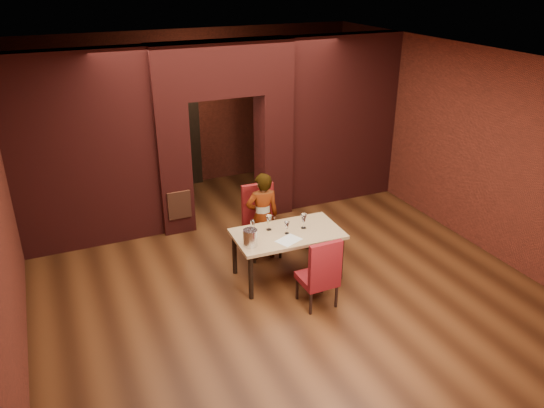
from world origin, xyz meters
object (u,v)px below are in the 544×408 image
Objects in this scene: chair_far at (262,222)px; water_bottle at (253,228)px; chair_near at (317,271)px; wine_glass_b at (287,228)px; wine_glass_c at (304,221)px; person_seated at (262,216)px; dining_table at (287,254)px; wine_glass_a at (269,223)px; potted_plant at (308,233)px; wine_bucket at (250,238)px.

water_bottle is (-0.43, -0.66, 0.30)m from chair_far.
chair_near is 0.85m from wine_glass_b.
wine_glass_c is (0.21, 0.84, 0.33)m from chair_near.
person_seated reaches higher than wine_glass_c.
water_bottle is at bearing -58.33° from chair_near.
dining_table is 6.83× the size of wine_glass_a.
chair_near reaches higher than potted_plant.
chair_near is at bearing -42.30° from wine_bucket.
wine_glass_b is at bearing -83.96° from chair_near.
chair_far is 0.89m from potted_plant.
wine_glass_c is at bearing 10.87° from wine_glass_b.
wine_glass_a is (-0.29, 1.00, 0.33)m from chair_near.
dining_table is at bearing -173.81° from wine_glass_c.
wine_glass_c is at bearing -104.85° from chair_near.
person_seated reaches higher than water_bottle.
wine_glass_a is 0.55m from wine_bucket.
wine_glass_b is (-0.03, -0.03, 0.47)m from dining_table.
dining_table is 0.77m from person_seated.
wine_glass_b is at bearing -130.59° from dining_table.
chair_near is at bearing -83.13° from wine_glass_b.
chair_far is 4.39× the size of water_bottle.
person_seated reaches higher than dining_table.
dining_table is at bearing 13.40° from wine_bucket.
water_bottle is (-0.29, -0.09, 0.02)m from wine_glass_a.
chair_near is 4.23× the size of wine_bucket.
person_seated reaches higher than wine_glass_a.
person_seated is 0.71m from water_bottle.
wine_glass_c reaches higher than potted_plant.
dining_table is at bearing 106.57° from person_seated.
wine_glass_c is 0.87× the size of water_bottle.
wine_glass_a is 1.01× the size of wine_glass_c.
wine_glass_c is (0.36, -0.73, 0.28)m from chair_far.
wine_glass_b is at bearing -15.00° from water_bottle.
wine_bucket reaches higher than wine_glass_a.
chair_near is at bearing -73.99° from wine_glass_a.
chair_near is at bearing -104.02° from wine_glass_c.
chair_near is 2.30× the size of potted_plant.
potted_plant is (0.85, 0.04, -0.50)m from person_seated.
chair_far reaches higher than wine_glass_a.
person_seated is at bearing 57.23° from wine_bucket.
person_seated reaches higher than chair_far.
water_bottle is (-0.51, 0.10, 0.50)m from dining_table.
chair_far is 5.05× the size of wine_glass_c.
potted_plant is (0.73, 0.72, -0.14)m from dining_table.
potted_plant is (0.46, 0.69, -0.63)m from wine_glass_c.
wine_bucket is (-0.53, -0.83, 0.14)m from person_seated.
chair_far is 2.54× the size of potted_plant.
wine_glass_a is 1.26m from potted_plant.
chair_far is 1.12m from wine_bucket.
wine_glass_a is (-0.14, -0.57, 0.28)m from chair_far.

